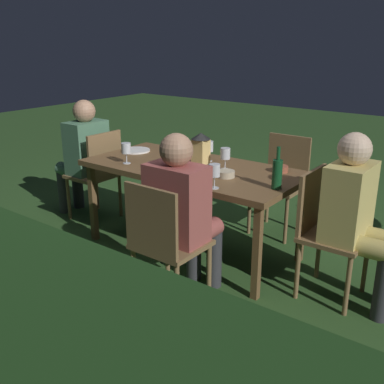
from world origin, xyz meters
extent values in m
plane|color=#2D5123|center=(0.00, 0.00, 0.00)|extent=(16.00, 16.00, 0.00)
cube|color=brown|center=(0.00, 0.00, 0.70)|extent=(1.75, 0.84, 0.04)
cube|color=brown|center=(-0.81, -0.35, 0.34)|extent=(0.05, 0.05, 0.68)
cube|color=brown|center=(0.81, -0.35, 0.34)|extent=(0.05, 0.05, 0.68)
cube|color=brown|center=(-0.81, 0.35, 0.34)|extent=(0.05, 0.05, 0.68)
cube|color=brown|center=(0.81, 0.35, 0.34)|extent=(0.05, 0.05, 0.68)
cube|color=brown|center=(-0.39, 0.74, 0.43)|extent=(0.42, 0.40, 0.03)
cube|color=brown|center=(-0.39, 0.93, 0.66)|extent=(0.40, 0.03, 0.42)
cylinder|color=brown|center=(-0.21, 0.57, 0.21)|extent=(0.03, 0.03, 0.42)
cylinder|color=brown|center=(-0.57, 0.57, 0.21)|extent=(0.03, 0.03, 0.42)
cylinder|color=brown|center=(-0.21, 0.91, 0.21)|extent=(0.03, 0.03, 0.42)
cylinder|color=brown|center=(-0.57, 0.91, 0.21)|extent=(0.03, 0.03, 0.42)
cube|color=#9E4C47|center=(-0.39, 0.68, 0.70)|extent=(0.38, 0.24, 0.50)
sphere|color=tan|center=(-0.39, 0.68, 1.04)|extent=(0.21, 0.21, 0.21)
cylinder|color=#9E4C47|center=(-0.30, 0.54, 0.46)|extent=(0.13, 0.36, 0.13)
cylinder|color=#9E4C47|center=(-0.48, 0.54, 0.46)|extent=(0.13, 0.36, 0.13)
cylinder|color=#333338|center=(-0.30, 0.38, 0.23)|extent=(0.11, 0.11, 0.45)
cylinder|color=#333338|center=(-0.48, 0.38, 0.23)|extent=(0.11, 0.11, 0.45)
cube|color=brown|center=(-0.39, -0.74, 0.43)|extent=(0.42, 0.40, 0.03)
cube|color=brown|center=(-0.39, -0.93, 0.66)|extent=(0.40, 0.02, 0.42)
cylinder|color=brown|center=(-0.57, -0.57, 0.21)|extent=(0.03, 0.03, 0.42)
cylinder|color=brown|center=(-0.21, -0.57, 0.21)|extent=(0.03, 0.03, 0.42)
cylinder|color=brown|center=(-0.57, -0.91, 0.21)|extent=(0.03, 0.03, 0.42)
cylinder|color=brown|center=(-0.21, -0.91, 0.21)|extent=(0.03, 0.03, 0.42)
cube|color=brown|center=(-1.20, 0.00, 0.43)|extent=(0.40, 0.42, 0.03)
cube|color=brown|center=(-1.01, 0.00, 0.66)|extent=(0.03, 0.40, 0.42)
cylinder|color=brown|center=(-1.37, -0.18, 0.21)|extent=(0.03, 0.03, 0.42)
cylinder|color=brown|center=(-1.37, 0.18, 0.21)|extent=(0.03, 0.03, 0.42)
cylinder|color=brown|center=(-1.03, -0.18, 0.21)|extent=(0.03, 0.03, 0.42)
cylinder|color=brown|center=(-1.03, 0.18, 0.21)|extent=(0.03, 0.03, 0.42)
cube|color=tan|center=(-1.26, 0.00, 0.70)|extent=(0.24, 0.38, 0.50)
sphere|color=beige|center=(-1.26, 0.00, 1.04)|extent=(0.21, 0.21, 0.21)
cylinder|color=tan|center=(-1.40, -0.09, 0.46)|extent=(0.36, 0.13, 0.13)
cylinder|color=tan|center=(-1.40, 0.09, 0.46)|extent=(0.36, 0.13, 0.13)
cylinder|color=#333338|center=(-1.56, 0.09, 0.23)|extent=(0.11, 0.11, 0.45)
cube|color=brown|center=(1.20, 0.00, 0.43)|extent=(0.40, 0.42, 0.03)
cube|color=brown|center=(1.01, 0.00, 0.66)|extent=(0.03, 0.40, 0.42)
cylinder|color=brown|center=(1.37, 0.18, 0.21)|extent=(0.03, 0.03, 0.42)
cylinder|color=brown|center=(1.37, -0.18, 0.21)|extent=(0.03, 0.03, 0.42)
cylinder|color=brown|center=(1.03, 0.18, 0.21)|extent=(0.03, 0.03, 0.42)
cylinder|color=brown|center=(1.03, -0.18, 0.21)|extent=(0.03, 0.03, 0.42)
cube|color=#4C7A5B|center=(1.26, 0.00, 0.70)|extent=(0.24, 0.38, 0.50)
sphere|color=tan|center=(1.26, 0.00, 1.04)|extent=(0.21, 0.21, 0.21)
cylinder|color=#4C7A5B|center=(1.40, 0.09, 0.46)|extent=(0.36, 0.13, 0.13)
cylinder|color=#4C7A5B|center=(1.40, -0.09, 0.46)|extent=(0.36, 0.13, 0.13)
cylinder|color=#333338|center=(1.56, 0.09, 0.23)|extent=(0.11, 0.11, 0.45)
cylinder|color=#333338|center=(1.56, -0.09, 0.23)|extent=(0.11, 0.11, 0.45)
cube|color=black|center=(-0.05, -0.05, 0.73)|extent=(0.12, 0.12, 0.01)
cube|color=#F9D17A|center=(-0.05, -0.05, 0.84)|extent=(0.11, 0.11, 0.20)
cone|color=black|center=(-0.05, -0.05, 0.97)|extent=(0.15, 0.15, 0.05)
cylinder|color=#144723|center=(-0.80, 0.11, 0.83)|extent=(0.07, 0.07, 0.20)
cylinder|color=#144723|center=(-0.80, 0.11, 0.97)|extent=(0.03, 0.03, 0.09)
cylinder|color=silver|center=(-0.02, -0.20, 0.73)|extent=(0.06, 0.06, 0.00)
cylinder|color=silver|center=(-0.02, -0.20, 0.77)|extent=(0.01, 0.01, 0.08)
cylinder|color=silver|center=(-0.02, -0.20, 0.85)|extent=(0.08, 0.08, 0.08)
cylinder|color=maroon|center=(-0.02, -0.20, 0.83)|extent=(0.07, 0.07, 0.03)
cylinder|color=silver|center=(0.47, 0.25, 0.73)|extent=(0.06, 0.06, 0.00)
cylinder|color=silver|center=(0.47, 0.25, 0.77)|extent=(0.01, 0.01, 0.08)
cylinder|color=silver|center=(0.47, 0.25, 0.85)|extent=(0.08, 0.08, 0.08)
cylinder|color=maroon|center=(0.47, 0.25, 0.83)|extent=(0.07, 0.07, 0.03)
cylinder|color=silver|center=(-0.46, 0.36, 0.73)|extent=(0.06, 0.06, 0.00)
cylinder|color=silver|center=(-0.46, 0.36, 0.77)|extent=(0.01, 0.01, 0.08)
cylinder|color=silver|center=(-0.46, 0.36, 0.85)|extent=(0.08, 0.08, 0.08)
cylinder|color=maroon|center=(-0.46, 0.36, 0.83)|extent=(0.07, 0.07, 0.03)
cylinder|color=silver|center=(-0.05, 0.23, 0.73)|extent=(0.06, 0.06, 0.00)
cylinder|color=silver|center=(-0.05, 0.23, 0.77)|extent=(0.01, 0.01, 0.08)
cylinder|color=silver|center=(-0.05, 0.23, 0.85)|extent=(0.08, 0.08, 0.08)
cylinder|color=maroon|center=(-0.05, 0.23, 0.83)|extent=(0.07, 0.07, 0.03)
cylinder|color=silver|center=(-0.26, -0.08, 0.73)|extent=(0.06, 0.06, 0.00)
cylinder|color=silver|center=(-0.26, -0.08, 0.77)|extent=(0.01, 0.01, 0.08)
cylinder|color=silver|center=(-0.26, -0.08, 0.85)|extent=(0.08, 0.08, 0.08)
cylinder|color=maroon|center=(-0.26, -0.08, 0.83)|extent=(0.07, 0.07, 0.03)
cylinder|color=white|center=(0.70, -0.09, 0.73)|extent=(0.25, 0.25, 0.01)
cylinder|color=white|center=(0.22, 0.15, 0.73)|extent=(0.21, 0.21, 0.01)
cylinder|color=#9E5138|center=(-0.63, -0.27, 0.75)|extent=(0.12, 0.12, 0.05)
cylinder|color=#424C1E|center=(-0.63, -0.27, 0.76)|extent=(0.10, 0.10, 0.01)
cylinder|color=#BCAD8E|center=(-0.38, 0.09, 0.75)|extent=(0.13, 0.13, 0.05)
cylinder|color=tan|center=(-0.38, 0.09, 0.76)|extent=(0.11, 0.11, 0.01)
camera|label=1|loc=(-2.12, 2.80, 1.70)|focal=42.92mm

